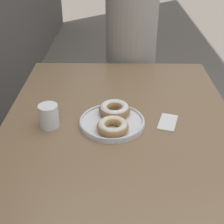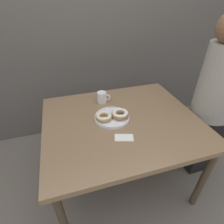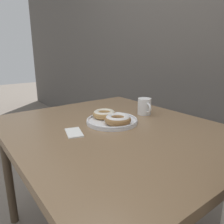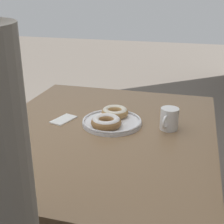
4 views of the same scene
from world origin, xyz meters
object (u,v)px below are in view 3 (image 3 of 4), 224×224
Objects in this scene: donut_plate at (112,118)px; coffee_mug at (145,106)px; dining_table at (115,140)px; napkin at (75,132)px.

coffee_mug is (-0.02, 0.26, 0.02)m from donut_plate.
dining_table is 8.32× the size of napkin.
donut_plate is 0.26m from coffee_mug.
coffee_mug reaches higher than dining_table.
donut_plate reaches higher than dining_table.
coffee_mug reaches higher than donut_plate.
napkin is (0.01, -0.23, -0.02)m from donut_plate.
coffee_mug is 0.81× the size of napkin.
donut_plate is 2.18× the size of napkin.
coffee_mug is 0.49m from napkin.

